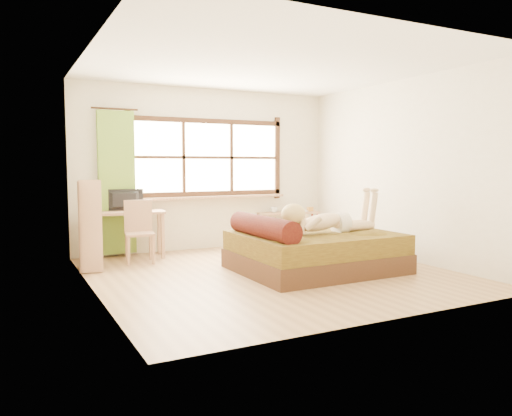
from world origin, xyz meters
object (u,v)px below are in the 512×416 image
woman (327,210)px  bed (312,250)px  pipe_shelf (289,220)px  desk (125,217)px  kitten (265,226)px  chair (139,228)px  bookshelf (91,225)px

woman → bed: bearing=165.7°
woman → pipe_shelf: 2.39m
woman → desk: woman is taller
woman → kitten: size_ratio=4.67×
bed → desk: 2.92m
bed → kitten: bed is taller
chair → pipe_shelf: size_ratio=0.77×
kitten → pipe_shelf: 2.65m
woman → chair: (-2.12, 1.75, -0.32)m
woman → bookshelf: bearing=151.9°
chair → bed: bearing=-32.8°
bookshelf → chair: bearing=29.7°
bed → woman: size_ratio=1.44×
kitten → chair: chair is taller
desk → pipe_shelf: bearing=11.1°
bookshelf → bed: bearing=-19.3°
bed → kitten: (-0.67, 0.10, 0.36)m
bed → chair: bearing=137.9°
bed → woman: 0.58m
chair → bookshelf: 0.78m
woman → chair: 2.77m
woman → kitten: 0.90m
desk → chair: (0.11, -0.37, -0.12)m
pipe_shelf → desk: bearing=-168.1°
chair → bookshelf: size_ratio=0.75×
kitten → chair: bearing=127.4°
bed → bookshelf: bookshelf is taller
bookshelf → pipe_shelf: bearing=21.2°
desk → kitten: bearing=-46.6°
bed → pipe_shelf: bed is taller
kitten → bookshelf: 2.38m
desk → bookshelf: size_ratio=1.01×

